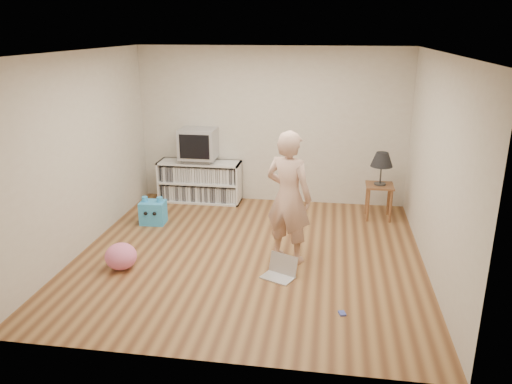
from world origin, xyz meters
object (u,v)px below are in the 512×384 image
object	(u,v)px
table_lamp	(382,160)
laptop	(280,271)
side_table	(379,193)
plush_blue	(153,212)
media_unit	(200,181)
plush_pink	(121,256)
dvd_deck	(199,160)
crt_tv	(198,143)
person	(289,197)

from	to	relation	value
table_lamp	laptop	bearing A→B (deg)	-121.03
side_table	plush_blue	bearing A→B (deg)	-167.47
plush_blue	media_unit	bearing A→B (deg)	65.63
plush_pink	plush_blue	bearing A→B (deg)	94.89
laptop	dvd_deck	bearing A→B (deg)	147.97
crt_tv	plush_pink	size ratio (longest dim) A/B	1.53
media_unit	laptop	xyz separation A→B (m)	(1.67, -2.57, -0.28)
person	media_unit	bearing A→B (deg)	-27.78
media_unit	person	bearing A→B (deg)	-50.60
side_table	laptop	xyz separation A→B (m)	(-1.31, -2.18, -0.35)
person	plush_blue	world-z (taller)	person
crt_tv	person	xyz separation A→B (m)	(1.71, -2.06, -0.17)
table_lamp	plush_pink	world-z (taller)	table_lamp
plush_pink	crt_tv	bearing A→B (deg)	83.21
dvd_deck	crt_tv	world-z (taller)	crt_tv
table_lamp	plush_pink	bearing A→B (deg)	-145.35
media_unit	dvd_deck	size ratio (longest dim) A/B	3.11
dvd_deck	side_table	bearing A→B (deg)	-7.07
side_table	plush_pink	xyz separation A→B (m)	(-3.30, -2.28, -0.25)
person	plush_blue	size ratio (longest dim) A/B	3.98
media_unit	plush_blue	world-z (taller)	media_unit
media_unit	plush_pink	xyz separation A→B (m)	(-0.32, -2.67, -0.18)
crt_tv	table_lamp	world-z (taller)	crt_tv
media_unit	dvd_deck	bearing A→B (deg)	-90.00
table_lamp	crt_tv	bearing A→B (deg)	173.00
media_unit	laptop	size ratio (longest dim) A/B	3.02
side_table	person	distance (m)	2.17
side_table	table_lamp	size ratio (longest dim) A/B	1.07
media_unit	person	size ratio (longest dim) A/B	0.82
side_table	plush_blue	world-z (taller)	side_table
crt_tv	plush_blue	size ratio (longest dim) A/B	1.40
laptop	media_unit	bearing A→B (deg)	147.81
table_lamp	plush_blue	distance (m)	3.59
plush_blue	plush_pink	world-z (taller)	plush_blue
side_table	laptop	bearing A→B (deg)	-121.03
crt_tv	side_table	xyz separation A→B (m)	(2.98, -0.37, -0.60)
media_unit	dvd_deck	distance (m)	0.39
table_lamp	plush_pink	size ratio (longest dim) A/B	1.31
crt_tv	table_lamp	distance (m)	3.01
media_unit	table_lamp	distance (m)	3.07
dvd_deck	plush_blue	world-z (taller)	dvd_deck
table_lamp	plush_pink	distance (m)	4.08
plush_blue	table_lamp	bearing A→B (deg)	9.35
side_table	table_lamp	world-z (taller)	table_lamp
table_lamp	plush_pink	xyz separation A→B (m)	(-3.30, -2.28, -0.77)
crt_tv	plush_pink	distance (m)	2.80
side_table	laptop	distance (m)	2.57
side_table	dvd_deck	bearing A→B (deg)	172.93
media_unit	plush_blue	bearing A→B (deg)	-111.19
person	laptop	size ratio (longest dim) A/B	3.68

